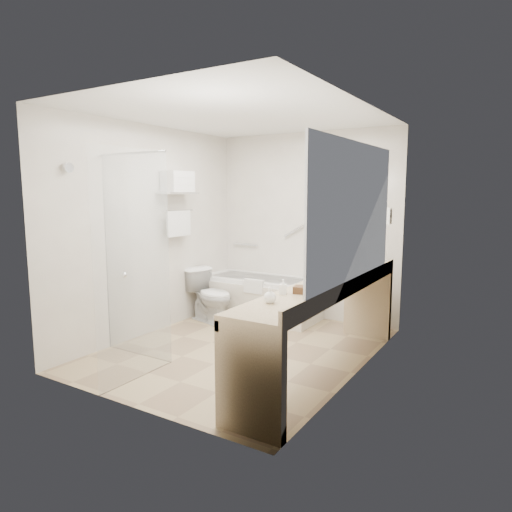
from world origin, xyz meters
The scene contains 25 objects.
floor centered at (0.00, 0.00, 0.00)m, with size 3.20×3.20×0.00m, color tan.
ceiling centered at (0.00, 0.00, 2.50)m, with size 2.60×3.20×0.10m, color white.
wall_back centered at (0.00, 1.60, 1.25)m, with size 2.60×0.10×2.50m, color beige.
wall_front centered at (0.00, -1.60, 1.25)m, with size 2.60×0.10×2.50m, color beige.
wall_left centered at (-1.30, 0.00, 1.25)m, with size 0.10×3.20×2.50m, color beige.
wall_right centered at (1.30, 0.00, 1.25)m, with size 0.10×3.20×2.50m, color beige.
bathtub centered at (-0.50, 1.24, 0.28)m, with size 1.60×0.73×0.59m.
grab_bar_short centered at (-0.95, 1.56, 0.95)m, with size 0.03×0.03×0.40m, color silver.
grab_bar_long centered at (-0.05, 1.56, 1.25)m, with size 0.03×0.03×0.60m, color silver.
shower_enclosure centered at (-0.63, -0.93, 1.07)m, with size 0.96×0.91×2.11m.
towel_shelf centered at (-1.17, 0.35, 1.75)m, with size 0.24×0.55×0.81m.
vanity_counter centered at (1.02, -0.15, 0.64)m, with size 0.55×2.70×0.95m.
sink centered at (1.05, 0.25, 0.82)m, with size 0.40×0.52×0.14m, color white.
faucet centered at (1.20, 0.25, 0.93)m, with size 0.03×0.03×0.14m, color silver.
mirror centered at (1.29, -0.15, 1.55)m, with size 0.02×2.00×1.20m, color #B5BAC2.
hairdryer_unit centered at (1.25, 1.05, 1.45)m, with size 0.08×0.10×0.18m, color white.
toilet centered at (-0.95, 0.70, 0.34)m, with size 0.39×0.70×0.69m, color white.
amenity_basket centered at (1.00, -0.54, 0.88)m, with size 0.18×0.12×0.06m, color #4D341B.
soap_bottle_a centered at (0.86, -0.66, 0.88)m, with size 0.06×0.13×0.06m, color white.
soap_bottle_b centered at (0.92, -0.99, 0.90)m, with size 0.10×0.13×0.10m, color white.
water_bottle_left centered at (1.05, 0.94, 0.94)m, with size 0.06×0.06×0.19m.
water_bottle_mid centered at (1.02, 1.02, 0.94)m, with size 0.06×0.06×0.21m.
water_bottle_right centered at (0.96, 1.10, 0.94)m, with size 0.06×0.06×0.20m.
drinking_glass_near centered at (0.91, 0.33, 0.89)m, with size 0.06×0.06×0.08m, color silver.
drinking_glass_far centered at (0.83, 0.10, 0.90)m, with size 0.07×0.07×0.09m, color silver.
Camera 1 is at (2.65, -4.03, 1.72)m, focal length 32.00 mm.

